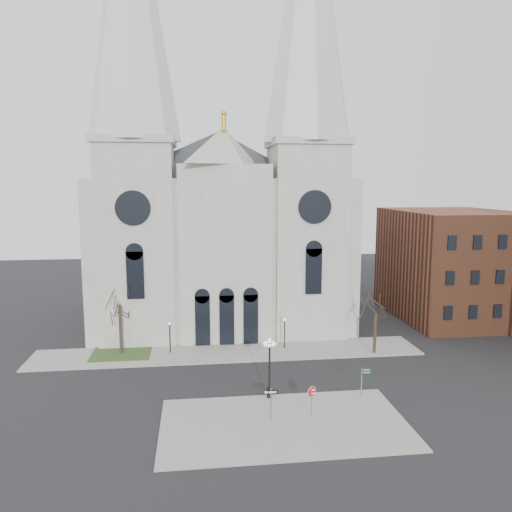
{
  "coord_description": "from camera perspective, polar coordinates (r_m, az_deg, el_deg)",
  "views": [
    {
      "loc": [
        -3.23,
        -38.79,
        17.56
      ],
      "look_at": [
        2.52,
        8.0,
        10.61
      ],
      "focal_mm": 35.0,
      "sensor_mm": 36.0,
      "label": 1
    }
  ],
  "objects": [
    {
      "name": "sidewalk_near",
      "position": [
        38.55,
        3.24,
        -18.61
      ],
      "size": [
        18.0,
        10.0,
        0.14
      ],
      "primitive_type": "cube",
      "color": "gray",
      "rests_on": "ground"
    },
    {
      "name": "ground",
      "position": [
        42.7,
        -2.12,
        -15.91
      ],
      "size": [
        160.0,
        160.0,
        0.0
      ],
      "primitive_type": "plane",
      "color": "black",
      "rests_on": "ground"
    },
    {
      "name": "street_name_sign",
      "position": [
        42.95,
        12.09,
        -13.67
      ],
      "size": [
        0.78,
        0.1,
        2.44
      ],
      "rotation": [
        0.0,
        0.0,
        0.01
      ],
      "color": "slate",
      "rests_on": "sidewalk_near"
    },
    {
      "name": "globe_lamp",
      "position": [
        41.26,
        1.55,
        -11.83
      ],
      "size": [
        1.27,
        1.27,
        5.04
      ],
      "rotation": [
        0.0,
        0.0,
        -0.2
      ],
      "color": "black",
      "rests_on": "sidewalk_near"
    },
    {
      "name": "tree_right",
      "position": [
        52.8,
        13.52,
        -6.21
      ],
      "size": [
        3.2,
        3.2,
        6.0
      ],
      "color": "black",
      "rests_on": "ground"
    },
    {
      "name": "ped_lamp_right",
      "position": [
        53.35,
        3.29,
        -8.22
      ],
      "size": [
        0.32,
        0.32,
        3.26
      ],
      "color": "black",
      "rests_on": "sidewalk_far"
    },
    {
      "name": "stop_sign",
      "position": [
        38.86,
        6.38,
        -15.48
      ],
      "size": [
        0.87,
        0.14,
        2.42
      ],
      "rotation": [
        0.0,
        0.0,
        0.12
      ],
      "color": "slate",
      "rests_on": "sidewalk_near"
    },
    {
      "name": "grass_patch",
      "position": [
        54.27,
        -15.11,
        -10.7
      ],
      "size": [
        6.0,
        5.0,
        0.18
      ],
      "primitive_type": "cube",
      "color": "#2E431C",
      "rests_on": "ground"
    },
    {
      "name": "sidewalk_far",
      "position": [
        52.87,
        -3.16,
        -10.95
      ],
      "size": [
        40.0,
        6.0,
        0.14
      ],
      "primitive_type": "cube",
      "color": "gray",
      "rests_on": "ground"
    },
    {
      "name": "cathedral",
      "position": [
        61.74,
        -4.05,
        9.21
      ],
      "size": [
        33.0,
        26.66,
        54.0
      ],
      "color": "#99978E",
      "rests_on": "ground"
    },
    {
      "name": "bg_building_brick",
      "position": [
        70.08,
        21.4,
        -0.87
      ],
      "size": [
        14.0,
        18.0,
        14.0
      ],
      "primitive_type": "cube",
      "color": "brown",
      "rests_on": "ground"
    },
    {
      "name": "one_way_sign",
      "position": [
        38.4,
        1.72,
        -15.96
      ],
      "size": [
        1.05,
        0.1,
        2.39
      ],
      "rotation": [
        0.0,
        0.0,
        -0.04
      ],
      "color": "slate",
      "rests_on": "sidewalk_near"
    },
    {
      "name": "tree_left",
      "position": [
        52.75,
        -15.34,
        -5.04
      ],
      "size": [
        3.2,
        3.2,
        7.5
      ],
      "color": "black",
      "rests_on": "ground"
    },
    {
      "name": "ped_lamp_left",
      "position": [
        52.61,
        -9.83,
        -8.57
      ],
      "size": [
        0.32,
        0.32,
        3.26
      ],
      "color": "black",
      "rests_on": "sidewalk_far"
    }
  ]
}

